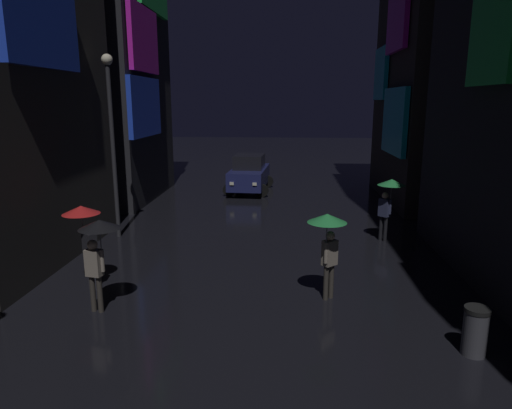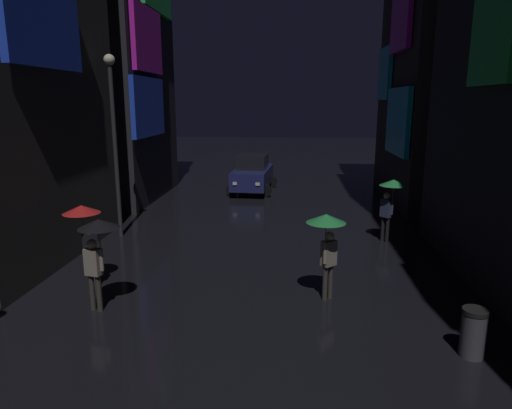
% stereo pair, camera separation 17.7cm
% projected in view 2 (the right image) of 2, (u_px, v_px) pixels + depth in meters
% --- Properties ---
extents(building_left_far, '(4.25, 7.20, 15.78)m').
position_uv_depth(building_left_far, '(110.00, 27.00, 20.78)').
color(building_left_far, '#232328').
rests_on(building_left_far, ground).
extents(building_right_far, '(4.25, 7.82, 14.05)m').
position_uv_depth(building_right_far, '(442.00, 45.00, 20.18)').
color(building_right_far, '#2D2826').
rests_on(building_right_far, ground).
extents(pedestrian_foreground_left_red, '(0.90, 0.90, 2.12)m').
position_uv_depth(pedestrian_foreground_left_red, '(84.00, 223.00, 11.18)').
color(pedestrian_foreground_left_red, '#2D2D38').
rests_on(pedestrian_foreground_left_red, ground).
extents(pedestrian_midstreet_left_black, '(0.90, 0.90, 2.12)m').
position_uv_depth(pedestrian_midstreet_left_black, '(97.00, 239.00, 9.89)').
color(pedestrian_midstreet_left_black, '#38332D').
rests_on(pedestrian_midstreet_left_black, ground).
extents(pedestrian_far_right_green, '(0.90, 0.90, 2.12)m').
position_uv_depth(pedestrian_far_right_green, '(327.00, 233.00, 10.38)').
color(pedestrian_far_right_green, '#38332D').
rests_on(pedestrian_far_right_green, ground).
extents(pedestrian_midstreet_centre_green, '(0.90, 0.90, 2.12)m').
position_uv_depth(pedestrian_midstreet_centre_green, '(391.00, 193.00, 14.89)').
color(pedestrian_midstreet_centre_green, black).
rests_on(pedestrian_midstreet_centre_green, ground).
extents(car_distant, '(2.43, 4.23, 1.92)m').
position_uv_depth(car_distant, '(253.00, 174.00, 23.61)').
color(car_distant, navy).
rests_on(car_distant, ground).
extents(streetlamp_left_far, '(0.36, 0.36, 6.08)m').
position_uv_depth(streetlamp_left_far, '(114.00, 127.00, 15.13)').
color(streetlamp_left_far, '#2D2D33').
rests_on(streetlamp_left_far, ground).
extents(trash_bin, '(0.46, 0.46, 0.93)m').
position_uv_depth(trash_bin, '(473.00, 333.00, 8.32)').
color(trash_bin, '#3F3F47').
rests_on(trash_bin, ground).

